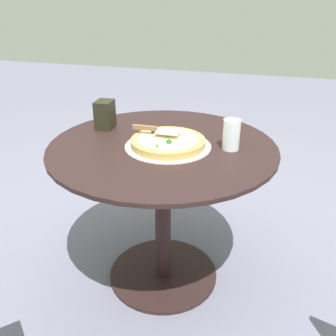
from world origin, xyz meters
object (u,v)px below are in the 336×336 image
Objects in this scene: drinking_cup at (231,135)px; napkin_dispenser at (105,115)px; pizza_on_tray at (168,143)px; patio_table at (163,185)px; pizza_server at (156,129)px.

drinking_cup is 0.62m from napkin_dispenser.
patio_table is at bearing 154.91° from pizza_on_tray.
pizza_server is at bearing -177.33° from drinking_cup.
napkin_dispenser is at bearing 158.31° from patio_table.
pizza_server is (-0.03, 0.02, 0.26)m from patio_table.
drinking_cup is (0.26, 0.04, 0.05)m from pizza_on_tray.
pizza_on_tray is at bearing -170.34° from drinking_cup.
drinking_cup is 0.96× the size of napkin_dispenser.
pizza_server is (-0.06, 0.03, 0.04)m from pizza_on_tray.
pizza_on_tray is at bearing -25.09° from patio_table.
pizza_on_tray is at bearing 64.22° from napkin_dispenser.
drinking_cup is at bearing 77.13° from napkin_dispenser.
drinking_cup is at bearing 2.67° from pizza_server.
patio_table is 0.44m from napkin_dispenser.
napkin_dispenser reaches higher than pizza_on_tray.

